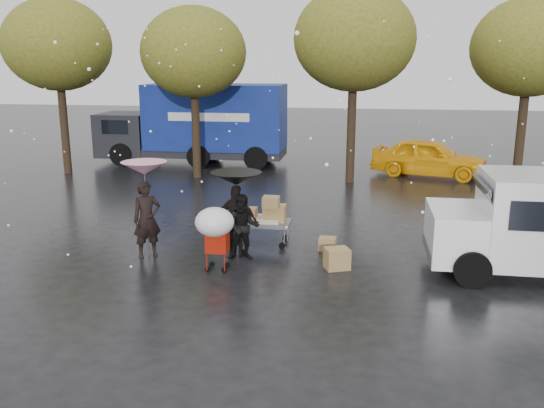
% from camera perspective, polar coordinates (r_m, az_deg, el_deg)
% --- Properties ---
extents(ground, '(90.00, 90.00, 0.00)m').
position_cam_1_polar(ground, '(12.85, -4.97, -6.51)').
color(ground, black).
rests_on(ground, ground).
extents(person_pink, '(0.79, 0.74, 1.81)m').
position_cam_1_polar(person_pink, '(13.69, -12.28, -1.50)').
color(person_pink, black).
rests_on(person_pink, ground).
extents(person_middle, '(0.84, 0.71, 1.54)m').
position_cam_1_polar(person_middle, '(13.25, -2.84, -2.31)').
color(person_middle, black).
rests_on(person_middle, ground).
extents(person_black, '(1.04, 0.55, 1.70)m').
position_cam_1_polar(person_black, '(13.51, -3.51, -1.66)').
color(person_black, black).
rests_on(person_black, ground).
extents(umbrella_pink, '(1.04, 1.04, 2.27)m').
position_cam_1_polar(umbrella_pink, '(13.42, -12.55, 3.47)').
color(umbrella_pink, '#4C4C4C').
rests_on(umbrella_pink, ground).
extents(umbrella_black, '(1.19, 1.19, 2.01)m').
position_cam_1_polar(umbrella_black, '(13.27, -3.57, 2.53)').
color(umbrella_black, '#4C4C4C').
rests_on(umbrella_black, ground).
extents(vendor_cart, '(1.52, 0.80, 1.27)m').
position_cam_1_polar(vendor_cart, '(14.35, -0.86, -1.21)').
color(vendor_cart, slate).
rests_on(vendor_cart, ground).
extents(shopping_cart, '(0.84, 0.84, 1.46)m').
position_cam_1_polar(shopping_cart, '(12.39, -5.66, -2.13)').
color(shopping_cart, '#AD1B09').
rests_on(shopping_cart, ground).
extents(blue_truck, '(8.30, 2.60, 3.50)m').
position_cam_1_polar(blue_truck, '(25.91, -7.36, 7.85)').
color(blue_truck, navy).
rests_on(blue_truck, ground).
extents(box_ground_near, '(0.64, 0.58, 0.47)m').
position_cam_1_polar(box_ground_near, '(12.88, 6.45, -5.39)').
color(box_ground_near, olive).
rests_on(box_ground_near, ground).
extents(box_ground_far, '(0.43, 0.34, 0.32)m').
position_cam_1_polar(box_ground_far, '(14.11, 5.51, -3.94)').
color(box_ground_far, olive).
rests_on(box_ground_far, ground).
extents(yellow_taxi, '(4.79, 2.94, 1.52)m').
position_cam_1_polar(yellow_taxi, '(23.74, 15.29, 4.48)').
color(yellow_taxi, '#FFB10D').
rests_on(yellow_taxi, ground).
extents(tree_row, '(21.60, 4.40, 7.12)m').
position_cam_1_polar(tree_row, '(21.93, 0.08, 15.41)').
color(tree_row, black).
rests_on(tree_row, ground).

